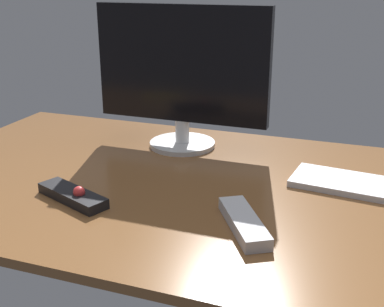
{
  "coord_description": "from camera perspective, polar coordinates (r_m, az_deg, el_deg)",
  "views": [
    {
      "loc": [
        39.35,
        -101.85,
        48.57
      ],
      "look_at": [
        1.4,
        3.61,
        8.0
      ],
      "focal_mm": 46.7,
      "sensor_mm": 36.0,
      "label": 1
    }
  ],
  "objects": [
    {
      "name": "tv_remote",
      "position": [
        0.98,
        5.94,
        -7.83
      ],
      "size": [
        14.32,
        18.98,
        2.49
      ],
      "primitive_type": "cube",
      "rotation": [
        0.0,
        0.0,
        -1.03
      ],
      "color": "#B7B7BC",
      "rests_on": "desk"
    },
    {
      "name": "monitor",
      "position": [
        1.37,
        -1.16,
        9.24
      ],
      "size": [
        48.66,
        18.61,
        39.12
      ],
      "rotation": [
        0.0,
        0.0,
        -0.01
      ],
      "color": "silver",
      "rests_on": "desk"
    },
    {
      "name": "keyboard",
      "position": [
        1.21,
        19.46,
        -3.59
      ],
      "size": [
        35.46,
        16.97,
        1.48
      ],
      "primitive_type": "cube",
      "rotation": [
        0.0,
        0.0,
        -0.11
      ],
      "color": "silver",
      "rests_on": "desk"
    },
    {
      "name": "media_remote",
      "position": [
        1.12,
        -13.43,
        -4.66
      ],
      "size": [
        19.15,
        11.77,
        3.97
      ],
      "rotation": [
        0.0,
        0.0,
        -0.38
      ],
      "color": "black",
      "rests_on": "desk"
    },
    {
      "name": "desk",
      "position": [
        1.19,
        -1.22,
        -3.65
      ],
      "size": [
        140.0,
        84.0,
        2.0
      ],
      "primitive_type": "cube",
      "color": "brown",
      "rests_on": "ground"
    }
  ]
}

